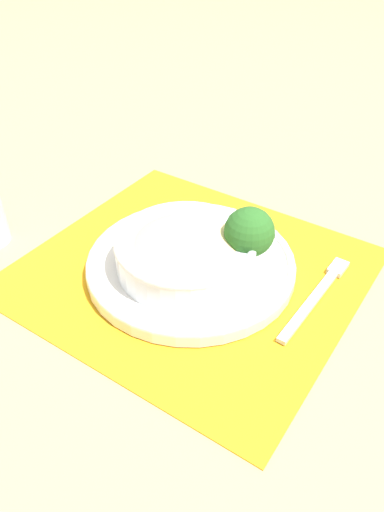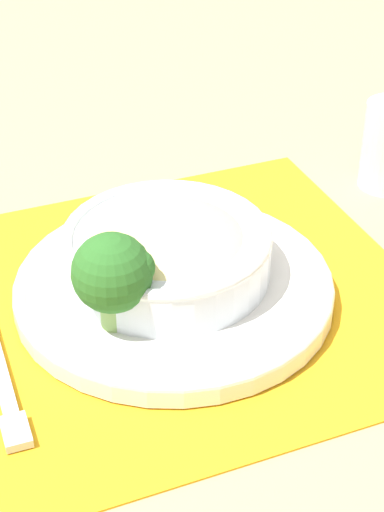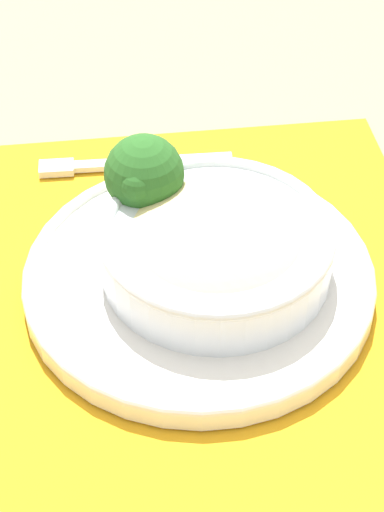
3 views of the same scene
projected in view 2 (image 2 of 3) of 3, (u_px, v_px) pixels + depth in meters
name	position (u px, v px, depth m)	size (l,w,h in m)	color
ground_plane	(174.00, 300.00, 0.77)	(4.00, 4.00, 0.00)	tan
placemat	(174.00, 298.00, 0.76)	(0.46, 0.43, 0.00)	orange
plate	(174.00, 286.00, 0.76)	(0.28, 0.28, 0.02)	white
bowl	(166.00, 249.00, 0.75)	(0.18, 0.18, 0.05)	silver
broccoli_floret	(113.00, 274.00, 0.68)	(0.07, 0.07, 0.08)	#84AD5B
carrot_slice_near	(232.00, 296.00, 0.73)	(0.05, 0.05, 0.01)	orange
carrot_slice_middle	(238.00, 284.00, 0.75)	(0.05, 0.05, 0.01)	orange
carrot_slice_far	(236.00, 272.00, 0.76)	(0.05, 0.05, 0.01)	orange
carrot_slice_extra	(229.00, 261.00, 0.77)	(0.05, 0.05, 0.01)	orange
fork	(3.00, 382.00, 0.67)	(0.04, 0.18, 0.01)	silver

